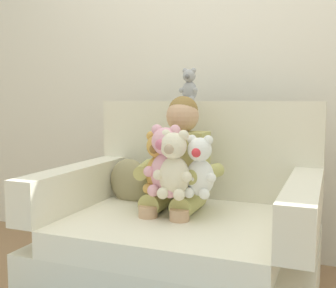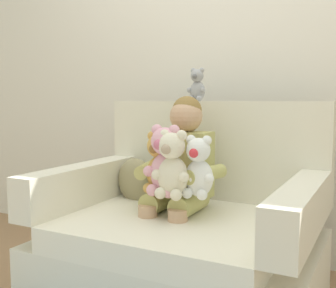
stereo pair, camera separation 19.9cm
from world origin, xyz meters
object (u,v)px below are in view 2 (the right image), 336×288
(seated_child, at_px, (180,169))
(plush_cream, at_px, (173,166))
(throw_pillow, at_px, (136,181))
(plush_white, at_px, (198,169))
(plush_grey_on_backrest, at_px, (197,86))
(armchair, at_px, (186,239))
(plush_honey, at_px, (159,164))
(plush_pink, at_px, (165,162))

(seated_child, xyz_separation_m, plush_cream, (0.06, -0.20, 0.04))
(plush_cream, relative_size, throw_pillow, 1.22)
(plush_white, height_order, throw_pillow, plush_white)
(seated_child, bearing_deg, plush_cream, -69.90)
(throw_pillow, bearing_deg, plush_white, -26.05)
(seated_child, relative_size, plush_grey_on_backrest, 4.30)
(armchair, distance_m, plush_white, 0.41)
(plush_cream, bearing_deg, plush_honey, 132.30)
(plush_honey, height_order, throw_pillow, plush_honey)
(seated_child, distance_m, plush_grey_on_backrest, 0.55)
(plush_honey, bearing_deg, plush_cream, -19.72)
(plush_cream, distance_m, throw_pillow, 0.51)
(throw_pillow, bearing_deg, plush_grey_on_backrest, 40.40)
(plush_grey_on_backrest, bearing_deg, throw_pillow, -135.35)
(seated_child, distance_m, throw_pillow, 0.36)
(armchair, height_order, seated_child, seated_child)
(armchair, distance_m, throw_pillow, 0.47)
(plush_honey, bearing_deg, plush_grey_on_backrest, 103.65)
(plush_honey, xyz_separation_m, plush_white, (0.21, -0.01, -0.00))
(plush_pink, height_order, throw_pillow, plush_pink)
(plush_white, bearing_deg, seated_child, 150.16)
(plush_honey, bearing_deg, plush_white, 10.58)
(plush_cream, distance_m, plush_grey_on_backrest, 0.66)
(plush_pink, distance_m, throw_pillow, 0.45)
(plush_honey, bearing_deg, seated_child, 80.88)
(plush_white, relative_size, plush_grey_on_backrest, 1.51)
(plush_cream, xyz_separation_m, throw_pillow, (-0.38, 0.30, -0.16))
(plush_white, relative_size, throw_pillow, 1.12)
(plush_honey, distance_m, plush_white, 0.21)
(plush_cream, distance_m, plush_white, 0.12)
(armchair, xyz_separation_m, seated_child, (-0.05, 0.04, 0.35))
(armchair, distance_m, plush_grey_on_backrest, 0.87)
(armchair, height_order, plush_pink, armchair)
(armchair, relative_size, throw_pillow, 4.93)
(armchair, xyz_separation_m, throw_pillow, (-0.38, 0.14, 0.24))
(seated_child, distance_m, plush_honey, 0.14)
(seated_child, xyz_separation_m, plush_white, (0.16, -0.14, 0.03))
(plush_white, bearing_deg, plush_honey, -171.67)
(plush_honey, distance_m, plush_grey_on_backrest, 0.60)
(seated_child, relative_size, plush_cream, 2.61)
(plush_white, xyz_separation_m, plush_grey_on_backrest, (-0.21, 0.47, 0.40))
(plush_white, bearing_deg, plush_grey_on_backrest, 125.51)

